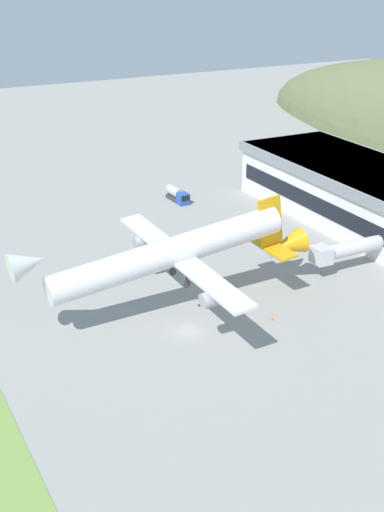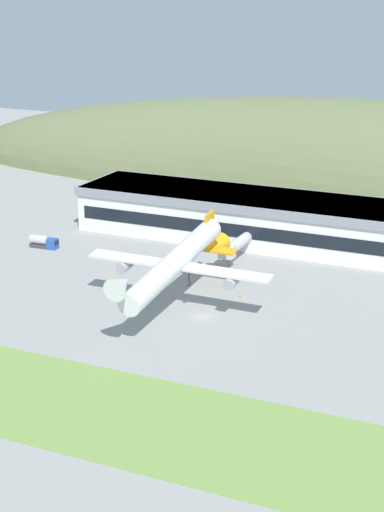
# 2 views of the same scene
# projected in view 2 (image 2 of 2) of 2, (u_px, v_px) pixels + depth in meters

# --- Properties ---
(ground_plane) EXTENTS (426.49, 426.49, 0.00)m
(ground_plane) POSITION_uv_depth(u_px,v_px,m) (203.00, 316.00, 168.07)
(ground_plane) COLOR gray
(grass_strip_foreground) EXTENTS (383.84, 26.57, 0.08)m
(grass_strip_foreground) POSITION_uv_depth(u_px,v_px,m) (94.00, 409.00, 132.18)
(grass_strip_foreground) COLOR #759947
(grass_strip_foreground) RESTS_ON ground_plane
(terminal_building) EXTENTS (98.64, 22.74, 11.61)m
(terminal_building) POSITION_uv_depth(u_px,v_px,m) (268.00, 216.00, 213.46)
(terminal_building) COLOR white
(terminal_building) RESTS_ON ground_plane
(jetway_0) EXTENTS (3.38, 14.12, 5.43)m
(jetway_0) POSITION_uv_depth(u_px,v_px,m) (235.00, 246.00, 198.65)
(jetway_0) COLOR silver
(jetway_0) RESTS_ON ground_plane
(cargo_airplane) EXTENTS (39.04, 48.29, 11.38)m
(cargo_airplane) POSITION_uv_depth(u_px,v_px,m) (176.00, 263.00, 168.24)
(cargo_airplane) COLOR silver
(service_car_0) EXTENTS (4.00, 1.66, 1.46)m
(service_car_0) POSITION_uv_depth(u_px,v_px,m) (173.00, 262.00, 198.28)
(service_car_0) COLOR #999EA3
(service_car_0) RESTS_ON ground_plane
(fuel_truck) EXTENTS (7.35, 2.72, 3.13)m
(fuel_truck) POSITION_uv_depth(u_px,v_px,m) (44.00, 242.00, 210.17)
(fuel_truck) COLOR #264C99
(fuel_truck) RESTS_ON ground_plane
(traffic_cone_1) EXTENTS (0.52, 0.52, 0.58)m
(traffic_cone_1) POSITION_uv_depth(u_px,v_px,m) (240.00, 296.00, 178.14)
(traffic_cone_1) COLOR orange
(traffic_cone_1) RESTS_ON ground_plane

